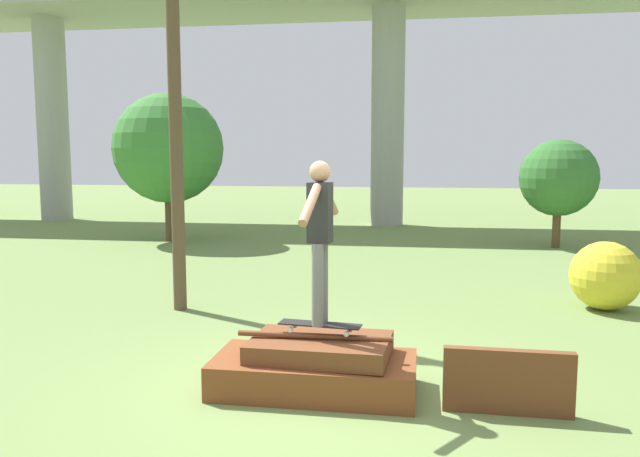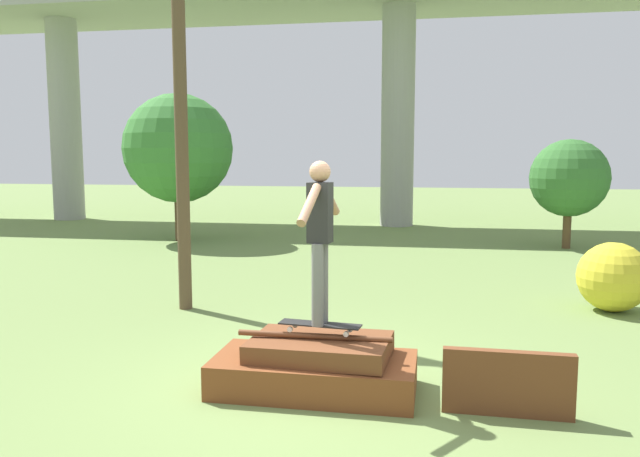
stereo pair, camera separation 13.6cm
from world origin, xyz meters
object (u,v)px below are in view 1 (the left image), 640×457
Objects in this scene: tree_behind_right at (559,178)px; bush_yellow_flowering at (605,276)px; utility_pole at (175,95)px; tree_behind_left at (168,149)px; skateboard at (320,325)px; skater at (320,230)px.

tree_behind_right reaches higher than bush_yellow_flowering.
utility_pole is 7.96m from tree_behind_left.
skateboard is 0.21× the size of tree_behind_left.
utility_pole is 10.60m from tree_behind_right.
utility_pole reaches higher than tree_behind_right.
bush_yellow_flowering is at bearing 45.73° from skateboard.
skater is 0.40× the size of tree_behind_left.
bush_yellow_flowering is at bearing 8.62° from utility_pole.
skater is at bearing -113.09° from tree_behind_right.
tree_behind_right is at bearing 66.91° from skateboard.
bush_yellow_flowering is (3.85, 3.95, -0.14)m from skateboard.
skater is 5.62m from bush_yellow_flowering.
skateboard is 0.52× the size of skater.
utility_pole is (-2.66, 2.96, 1.63)m from skater.
tree_behind_right is at bearing 2.03° from tree_behind_left.
tree_behind_left is (-3.12, 7.29, -0.72)m from utility_pole.
skateboard is at bearing -113.09° from tree_behind_right.
tree_behind_right is at bearing 66.91° from skater.
tree_behind_left is at bearing -177.97° from tree_behind_right.
skateboard is 0.97m from skater.
utility_pole is 7.13m from bush_yellow_flowering.
tree_behind_right is (4.52, 10.61, 0.15)m from skater.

